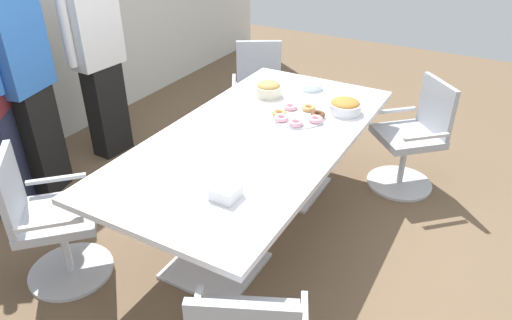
% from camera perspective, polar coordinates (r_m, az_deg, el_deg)
% --- Properties ---
extents(ground_plane, '(10.00, 10.00, 0.01)m').
position_cam_1_polar(ground_plane, '(3.63, 0.00, -7.58)').
color(ground_plane, brown).
extents(conference_table, '(2.40, 1.20, 0.75)m').
position_cam_1_polar(conference_table, '(3.28, 0.00, 1.13)').
color(conference_table, silver).
rests_on(conference_table, ground).
extents(office_chair_1, '(0.76, 0.76, 0.91)m').
position_cam_1_polar(office_chair_1, '(4.06, 18.29, 2.12)').
color(office_chair_1, silver).
rests_on(office_chair_1, ground).
extents(office_chair_2, '(0.74, 0.74, 0.91)m').
position_cam_1_polar(office_chair_2, '(4.71, 0.39, 7.70)').
color(office_chair_2, silver).
rests_on(office_chair_2, ground).
extents(office_chair_3, '(0.76, 0.76, 0.91)m').
position_cam_1_polar(office_chair_3, '(3.21, -23.56, -7.15)').
color(office_chair_3, silver).
rests_on(office_chair_3, ground).
extents(person_standing_1, '(0.61, 0.32, 1.85)m').
position_cam_1_polar(person_standing_1, '(3.95, -26.11, 8.84)').
color(person_standing_1, black).
rests_on(person_standing_1, ground).
extents(person_standing_2, '(0.61, 0.25, 1.78)m').
position_cam_1_polar(person_standing_2, '(4.40, -18.47, 11.79)').
color(person_standing_2, black).
rests_on(person_standing_2, ground).
extents(snack_bowl_cookies, '(0.21, 0.21, 0.12)m').
position_cam_1_polar(snack_bowl_cookies, '(3.80, 1.53, 8.55)').
color(snack_bowl_cookies, beige).
rests_on(snack_bowl_cookies, conference_table).
extents(snack_bowl_pretzels, '(0.24, 0.24, 0.11)m').
position_cam_1_polar(snack_bowl_pretzels, '(3.57, 10.66, 6.41)').
color(snack_bowl_pretzels, white).
rests_on(snack_bowl_pretzels, conference_table).
extents(donut_platter, '(0.38, 0.38, 0.04)m').
position_cam_1_polar(donut_platter, '(3.46, 5.13, 5.35)').
color(donut_platter, white).
rests_on(donut_platter, conference_table).
extents(plate_stack, '(0.18, 0.18, 0.05)m').
position_cam_1_polar(plate_stack, '(3.98, 6.59, 8.86)').
color(plate_stack, white).
rests_on(plate_stack, conference_table).
extents(napkin_pile, '(0.14, 0.14, 0.07)m').
position_cam_1_polar(napkin_pile, '(2.56, -3.65, -3.87)').
color(napkin_pile, white).
rests_on(napkin_pile, conference_table).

